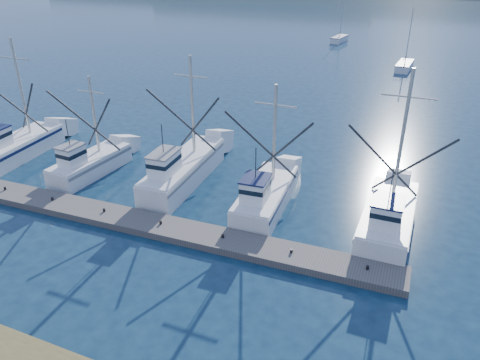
% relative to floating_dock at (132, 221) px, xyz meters
% --- Properties ---
extents(ground, '(500.00, 500.00, 0.00)m').
position_rel_floating_dock_xyz_m(ground, '(7.53, -5.63, -0.21)').
color(ground, '#0C2137').
rests_on(ground, ground).
extents(floating_dock, '(32.26, 3.17, 0.43)m').
position_rel_floating_dock_xyz_m(floating_dock, '(0.00, 0.00, 0.00)').
color(floating_dock, '#56524D').
rests_on(floating_dock, ground).
extents(trawler_fleet, '(31.72, 9.71, 9.37)m').
position_rel_floating_dock_xyz_m(trawler_fleet, '(0.56, 5.16, 0.75)').
color(trawler_fleet, white).
rests_on(trawler_fleet, ground).
extents(sailboat_near, '(2.02, 5.65, 8.10)m').
position_rel_floating_dock_xyz_m(sailboat_near, '(11.07, 48.44, 0.28)').
color(sailboat_near, white).
rests_on(sailboat_near, ground).
extents(sailboat_far, '(2.21, 5.21, 8.10)m').
position_rel_floating_dock_xyz_m(sailboat_far, '(-1.77, 65.96, 0.29)').
color(sailboat_far, white).
rests_on(sailboat_far, ground).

